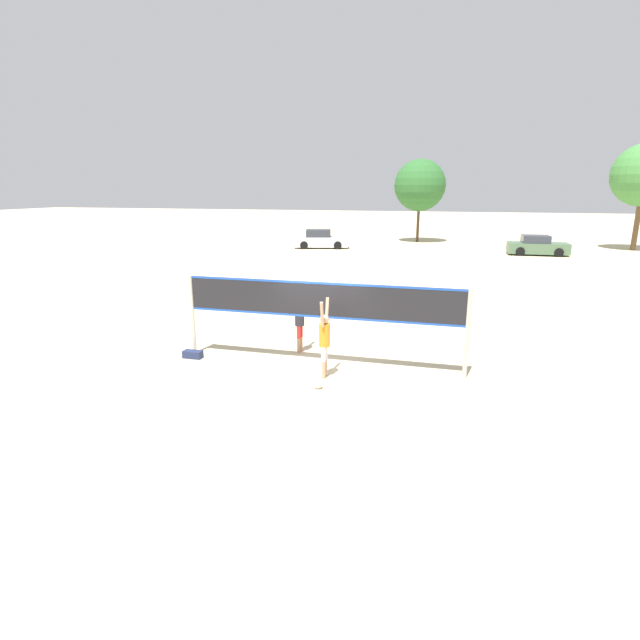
{
  "coord_description": "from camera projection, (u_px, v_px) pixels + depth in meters",
  "views": [
    {
      "loc": [
        3.46,
        -12.71,
        4.76
      ],
      "look_at": [
        0.0,
        0.0,
        1.29
      ],
      "focal_mm": 28.0,
      "sensor_mm": 36.0,
      "label": 1
    }
  ],
  "objects": [
    {
      "name": "tree_left_cluster",
      "position": [
        420.0,
        185.0,
        45.0
      ],
      "size": [
        4.61,
        4.61,
        7.38
      ],
      "color": "#4C3823",
      "rests_on": "ground_plane"
    },
    {
      "name": "volleyball",
      "position": [
        318.0,
        384.0,
        12.25
      ],
      "size": [
        0.21,
        0.21,
        0.21
      ],
      "color": "silver",
      "rests_on": "ground_plane"
    },
    {
      "name": "gear_bag",
      "position": [
        193.0,
        354.0,
        14.47
      ],
      "size": [
        0.55,
        0.26,
        0.21
      ],
      "color": "navy",
      "rests_on": "ground_plane"
    },
    {
      "name": "player_spiker",
      "position": [
        324.0,
        337.0,
        12.75
      ],
      "size": [
        0.28,
        0.7,
        2.07
      ],
      "rotation": [
        0.0,
        0.0,
        1.57
      ],
      "color": "tan",
      "rests_on": "ground_plane"
    },
    {
      "name": "volleyball_net",
      "position": [
        320.0,
        306.0,
        13.53
      ],
      "size": [
        7.89,
        0.12,
        2.34
      ],
      "color": "beige",
      "rests_on": "ground_plane"
    },
    {
      "name": "player_blocker",
      "position": [
        300.0,
        318.0,
        14.75
      ],
      "size": [
        0.28,
        0.69,
        2.04
      ],
      "rotation": [
        0.0,
        0.0,
        -1.57
      ],
      "color": "tan",
      "rests_on": "ground_plane"
    },
    {
      "name": "ground_plane",
      "position": [
        320.0,
        364.0,
        13.95
      ],
      "size": [
        200.0,
        200.0,
        0.0
      ],
      "primitive_type": "plane",
      "color": "beige"
    },
    {
      "name": "parked_car_mid",
      "position": [
        321.0,
        240.0,
        41.23
      ],
      "size": [
        4.7,
        2.74,
        1.53
      ],
      "rotation": [
        0.0,
        0.0,
        0.23
      ],
      "color": "silver",
      "rests_on": "ground_plane"
    },
    {
      "name": "parked_car_near",
      "position": [
        537.0,
        246.0,
        36.92
      ],
      "size": [
        4.25,
        2.08,
        1.44
      ],
      "rotation": [
        0.0,
        0.0,
        0.02
      ],
      "color": "#4C6B4C",
      "rests_on": "ground_plane"
    }
  ]
}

